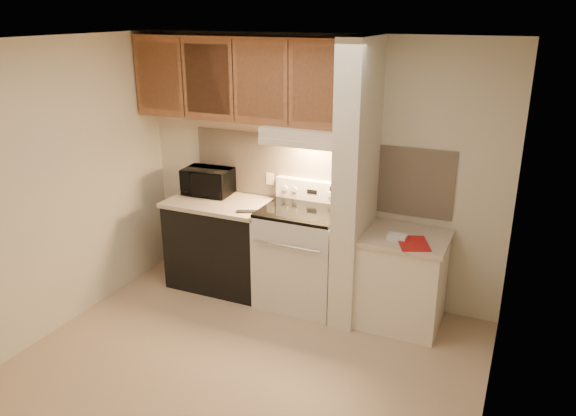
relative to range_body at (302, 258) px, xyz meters
The scene contains 50 objects.
floor 1.24m from the range_body, 90.00° to the right, with size 3.60×3.60×0.00m, color tan.
ceiling 2.34m from the range_body, 90.00° to the right, with size 3.60×3.60×0.00m, color white.
wall_back 0.86m from the range_body, 90.00° to the left, with size 3.60×0.02×2.50m, color beige.
wall_left 2.28m from the range_body, 147.31° to the right, with size 0.02×3.00×2.50m, color beige.
wall_right 2.28m from the range_body, 32.69° to the right, with size 0.02×3.00×2.50m, color beige.
backsplash 0.84m from the range_body, 90.00° to the left, with size 2.60×0.02×0.63m, color beige.
range_body is the anchor object (origin of this frame).
oven_window 0.32m from the range_body, 90.00° to the right, with size 0.50×0.01×0.30m, color black.
oven_handle 0.44m from the range_body, 90.00° to the right, with size 0.02×0.02×0.65m, color silver.
cooktop 0.48m from the range_body, ahead, with size 0.74×0.64×0.03m, color black.
range_backguard 0.66m from the range_body, 90.00° to the left, with size 0.76×0.08×0.20m, color silver.
range_display 0.64m from the range_body, 90.00° to the left, with size 0.10×0.01×0.04m, color black.
range_knob_left_outer 0.70m from the range_body, 139.40° to the left, with size 0.05×0.05×0.02m, color silver.
range_knob_left_inner 0.66m from the range_body, 126.87° to the left, with size 0.05×0.05×0.02m, color silver.
range_knob_right_inner 0.66m from the range_body, 53.13° to the left, with size 0.05×0.05×0.02m, color silver.
range_knob_right_outer 0.70m from the range_body, 40.60° to the left, with size 0.05×0.05×0.02m, color silver.
dishwasher_front 0.88m from the range_body, behind, with size 1.00×0.63×0.87m, color black.
left_countertop 0.98m from the range_body, behind, with size 1.04×0.67×0.04m, color beige.
spoon_rest 0.68m from the range_body, 160.32° to the right, with size 0.20×0.06×0.01m, color black.
teal_jar 1.35m from the range_body, 169.41° to the left, with size 0.09×0.09×0.10m, color #1F6E63.
outlet 0.86m from the range_body, 146.31° to the left, with size 0.08×0.01×0.12m, color white.
microwave 1.25m from the range_body, behind, with size 0.48×0.33×0.27m, color black.
partition_pillar 0.94m from the range_body, ahead, with size 0.22×0.70×2.50m, color silver.
pillar_trim 0.93m from the range_body, ahead, with size 0.01×0.70×0.04m, color #995E3A.
knife_strip 0.95m from the range_body, ahead, with size 0.02×0.42×0.04m, color black.
knife_blade_a 0.87m from the range_body, 29.58° to the right, with size 0.01×0.04×0.16m, color silver.
knife_handle_a 1.01m from the range_body, 28.41° to the right, with size 0.02×0.02×0.10m, color black.
knife_blade_b 0.85m from the range_body, 19.78° to the right, with size 0.01×0.04×0.18m, color silver.
knife_handle_b 0.99m from the range_body, 18.51° to the right, with size 0.02×0.02×0.10m, color black.
knife_blade_c 0.83m from the range_body, ahead, with size 0.01×0.04×0.20m, color silver.
knife_handle_c 0.99m from the range_body, ahead, with size 0.02×0.02×0.10m, color black.
knife_blade_d 0.85m from the range_body, ahead, with size 0.01×0.04×0.16m, color silver.
knife_handle_d 0.99m from the range_body, ahead, with size 0.02×0.02×0.10m, color black.
knife_blade_e 0.85m from the range_body, 16.50° to the left, with size 0.01×0.04×0.18m, color silver.
knife_handle_e 0.99m from the range_body, 15.90° to the left, with size 0.02×0.02×0.10m, color black.
oven_mitt 0.82m from the range_body, 23.58° to the left, with size 0.03×0.11×0.26m, color slate.
right_cab_base 0.97m from the range_body, ahead, with size 0.70×0.60×0.81m, color white.
right_countertop 1.04m from the range_body, ahead, with size 0.74×0.64×0.04m, color beige.
red_folder 1.15m from the range_body, ahead, with size 0.24×0.32×0.01m, color #B21918.
white_box 1.01m from the range_body, ahead, with size 0.16×0.10×0.04m, color white.
range_hood 1.17m from the range_body, 90.00° to the left, with size 0.78×0.44×0.15m, color white.
hood_lip 1.12m from the range_body, 90.00° to the right, with size 0.78×0.04×0.06m, color white.
upper_cabinets 1.77m from the range_body, 166.16° to the left, with size 2.18×0.33×0.77m, color #995E3A.
cab_door_a 2.22m from the range_body, behind, with size 0.46×0.01×0.63m, color #995E3A.
cab_gap_a 2.04m from the range_body, behind, with size 0.01×0.01×0.73m, color black.
cab_door_b 1.89m from the range_body, behind, with size 0.46×0.01×0.63m, color #995E3A.
cab_gap_b 1.77m from the range_body, behind, with size 0.01×0.01×0.73m, color black.
cab_door_c 1.68m from the range_body, behind, with size 0.46×0.01×0.63m, color #995E3A.
cab_gap_c 1.63m from the range_body, behind, with size 0.01×0.01×0.73m, color black.
cab_door_d 1.63m from the range_body, ahead, with size 0.46×0.01×0.63m, color #995E3A.
Camera 1 is at (1.86, -3.35, 2.70)m, focal length 35.00 mm.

